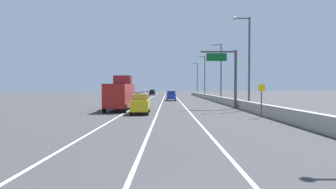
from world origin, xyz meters
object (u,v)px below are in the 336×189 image
object	(u,v)px
overhead_sign_gantry	(230,72)
car_blue_0	(172,96)
speed_advisory_sign	(262,98)
car_gray_1	(136,98)
car_white_5	(143,95)
box_truck	(121,94)
car_yellow_4	(141,104)
lamp_post_right_third	(220,69)
lamp_post_right_second	(248,57)
car_red_2	(145,95)
lamp_post_right_fourth	(204,74)
lamp_post_right_fifth	(197,77)
car_black_3	(153,93)

from	to	relation	value
overhead_sign_gantry	car_blue_0	size ratio (longest dim) A/B	1.80
overhead_sign_gantry	speed_advisory_sign	bearing A→B (deg)	-87.60
car_gray_1	overhead_sign_gantry	bearing A→B (deg)	-43.40
car_white_5	box_truck	world-z (taller)	box_truck
box_truck	car_yellow_4	bearing A→B (deg)	-58.25
lamp_post_right_third	car_blue_0	world-z (taller)	lamp_post_right_third
lamp_post_right_second	car_red_2	world-z (taller)	lamp_post_right_second
car_white_5	box_truck	size ratio (longest dim) A/B	0.52
car_white_5	car_gray_1	bearing A→B (deg)	-90.83
car_gray_1	car_white_5	world-z (taller)	car_white_5
lamp_post_right_second	car_blue_0	distance (m)	26.07
lamp_post_right_third	car_gray_1	size ratio (longest dim) A/B	2.39
car_gray_1	box_truck	distance (m)	15.20
speed_advisory_sign	lamp_post_right_fourth	bearing A→B (deg)	88.56
car_gray_1	box_truck	bearing A→B (deg)	-89.96
lamp_post_right_fourth	car_white_5	bearing A→B (deg)	-139.66
speed_advisory_sign	lamp_post_right_second	xyz separation A→B (m)	(1.12, 8.30, 4.60)
car_red_2	box_truck	world-z (taller)	box_truck
car_yellow_4	overhead_sign_gantry	bearing A→B (deg)	32.67
lamp_post_right_second	car_blue_0	bearing A→B (deg)	110.25
lamp_post_right_third	car_white_5	xyz separation A→B (m)	(-15.57, 7.20, -5.32)
lamp_post_right_second	lamp_post_right_fourth	size ratio (longest dim) A/B	1.00
lamp_post_right_second	car_white_5	bearing A→B (deg)	118.89
overhead_sign_gantry	lamp_post_right_fourth	bearing A→B (deg)	87.49
lamp_post_right_fifth	car_black_3	bearing A→B (deg)	169.70
lamp_post_right_third	car_black_3	xyz separation A→B (m)	(-15.55, 42.86, -5.37)
car_yellow_4	car_white_5	bearing A→B (deg)	94.85
lamp_post_right_second	car_yellow_4	distance (m)	14.21
car_blue_0	car_white_5	world-z (taller)	car_white_5
overhead_sign_gantry	car_gray_1	xyz separation A→B (m)	(-13.64, 12.90, -3.77)
car_black_3	lamp_post_right_fifth	bearing A→B (deg)	-10.30
speed_advisory_sign	car_gray_1	bearing A→B (deg)	120.96
car_gray_1	car_red_2	world-z (taller)	car_gray_1
lamp_post_right_second	car_blue_0	size ratio (longest dim) A/B	2.68
speed_advisory_sign	lamp_post_right_third	bearing A→B (deg)	86.65
lamp_post_right_third	lamp_post_right_fifth	xyz separation A→B (m)	(-0.31, 40.09, 0.00)
car_red_2	box_truck	xyz separation A→B (m)	(-0.01, -33.84, 0.98)
car_gray_1	car_red_2	distance (m)	18.67
overhead_sign_gantry	lamp_post_right_fourth	size ratio (longest dim) A/B	0.67
overhead_sign_gantry	lamp_post_right_second	distance (m)	3.21
overhead_sign_gantry	car_red_2	xyz separation A→B (m)	(-13.62, 31.58, -3.79)
overhead_sign_gantry	lamp_post_right_fifth	bearing A→B (deg)	88.23
speed_advisory_sign	lamp_post_right_fifth	distance (m)	68.60
lamp_post_right_second	car_red_2	xyz separation A→B (m)	(-15.18, 33.85, -5.42)
car_gray_1	car_white_5	size ratio (longest dim) A/B	1.04
overhead_sign_gantry	car_white_5	bearing A→B (deg)	118.34
car_gray_1	box_truck	size ratio (longest dim) A/B	0.54
lamp_post_right_second	lamp_post_right_fourth	xyz separation A→B (m)	(0.09, 40.09, 0.00)
lamp_post_right_second	car_black_3	xyz separation A→B (m)	(-15.02, 62.90, -5.37)
lamp_post_right_second	lamp_post_right_third	xyz separation A→B (m)	(0.54, 20.04, 0.00)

